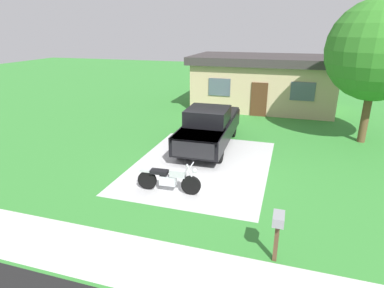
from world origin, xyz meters
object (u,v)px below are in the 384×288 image
object	(u,v)px
motorcycle	(169,179)
mailbox	(278,225)
shade_tree	(378,51)
neighbor_house	(264,82)
pickup_truck	(210,126)

from	to	relation	value
motorcycle	mailbox	world-z (taller)	mailbox
shade_tree	neighbor_house	distance (m)	8.39
pickup_truck	mailbox	xyz separation A→B (m)	(3.47, -7.30, 0.03)
motorcycle	pickup_truck	bearing A→B (deg)	87.97
motorcycle	neighbor_house	xyz separation A→B (m)	(1.76, 13.48, 1.32)
pickup_truck	neighbor_house	xyz separation A→B (m)	(1.59, 8.65, 0.84)
pickup_truck	neighbor_house	world-z (taller)	neighbor_house
neighbor_house	mailbox	bearing A→B (deg)	-83.30
pickup_truck	mailbox	world-z (taller)	pickup_truck
pickup_truck	mailbox	size ratio (longest dim) A/B	4.50
mailbox	pickup_truck	bearing A→B (deg)	115.39
mailbox	motorcycle	bearing A→B (deg)	145.81
mailbox	shade_tree	xyz separation A→B (m)	(3.49, 10.00, 3.32)
pickup_truck	shade_tree	size ratio (longest dim) A/B	0.86
pickup_truck	motorcycle	bearing A→B (deg)	-92.03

